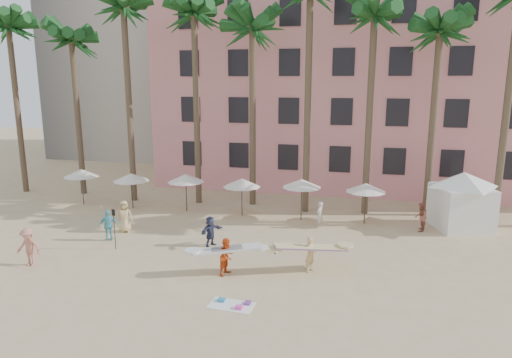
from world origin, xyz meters
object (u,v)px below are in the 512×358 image
object	(u,v)px
pink_hotel	(370,91)
carrier_white	(227,255)
cabana	(462,195)
carrier_yellow	(310,252)

from	to	relation	value
pink_hotel	carrier_white	size ratio (longest dim) A/B	10.83
cabana	carrier_yellow	size ratio (longest dim) A/B	1.63
pink_hotel	carrier_yellow	size ratio (longest dim) A/B	10.12
carrier_yellow	carrier_white	world-z (taller)	carrier_white
cabana	carrier_white	bearing A→B (deg)	-140.30
pink_hotel	carrier_white	bearing A→B (deg)	-105.17
pink_hotel	carrier_white	world-z (taller)	pink_hotel
pink_hotel	carrier_yellow	xyz separation A→B (m)	(-2.46, -21.60, -7.01)
carrier_white	pink_hotel	bearing A→B (deg)	74.83
cabana	carrier_white	xyz separation A→B (m)	(-11.88, -9.86, -1.12)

